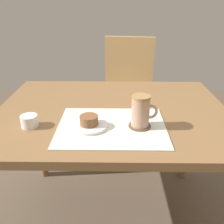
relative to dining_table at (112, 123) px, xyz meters
name	(u,v)px	position (x,y,z in m)	size (l,w,h in m)	color
ground_plane	(112,217)	(0.00, 0.00, -0.64)	(4.40, 4.40, 0.02)	brown
dining_table	(112,123)	(0.00, 0.00, 0.00)	(1.11, 0.85, 0.71)	brown
wooden_chair	(127,93)	(0.11, 0.75, -0.13)	(0.47, 0.47, 0.92)	tan
placemat	(112,126)	(0.00, -0.18, 0.08)	(0.45, 0.36, 0.00)	silver
pastry_plate	(89,126)	(-0.09, -0.19, 0.09)	(0.15, 0.15, 0.01)	white
pastry	(89,120)	(-0.09, -0.19, 0.11)	(0.08, 0.08, 0.04)	brown
coffee_coaster	(140,126)	(0.12, -0.18, 0.08)	(0.09, 0.09, 0.01)	brown
coffee_mug	(141,111)	(0.12, -0.18, 0.15)	(0.11, 0.08, 0.13)	tan
sugar_bowl	(29,121)	(-0.34, -0.18, 0.10)	(0.07, 0.07, 0.05)	white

